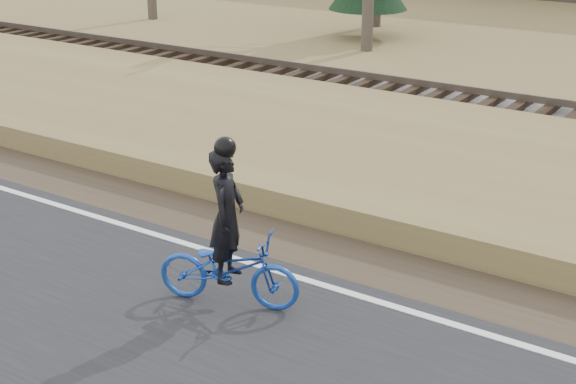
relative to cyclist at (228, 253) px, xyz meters
The scene contains 7 objects.
ground 2.70m from the cyclist, 161.56° to the left, with size 120.00×120.00×0.00m, color olive.
edge_line 2.75m from the cyclist, 157.48° to the left, with size 120.00×0.12×0.01m, color silver.
shoulder 3.27m from the cyclist, 140.64° to the left, with size 120.00×1.60×0.04m, color #473A2B.
embankment 5.62m from the cyclist, 116.15° to the left, with size 120.00×5.00×0.44m, color olive.
ballast 9.17m from the cyclist, 105.61° to the left, with size 120.00×3.00×0.45m, color slate.
railroad 9.16m from the cyclist, 105.61° to the left, with size 120.00×2.40×0.29m.
cyclist is the anchor object (origin of this frame).
Camera 1 is at (7.85, -7.74, 4.96)m, focal length 50.00 mm.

